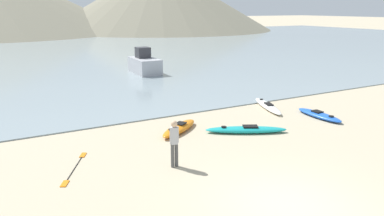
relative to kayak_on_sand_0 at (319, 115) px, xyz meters
name	(u,v)px	position (x,y,z in m)	size (l,w,h in m)	color
ground_plane	(288,206)	(-7.43, -5.76, -0.13)	(400.00, 400.00, 0.00)	tan
bay_water	(44,50)	(-7.43, 38.71, -0.10)	(160.00, 70.00, 0.06)	gray
kayak_on_sand_0	(319,115)	(0.00, 0.00, 0.00)	(0.80, 2.79, 0.31)	blue
kayak_on_sand_1	(179,128)	(-7.11, 1.44, 0.03)	(2.62, 2.16, 0.36)	orange
kayak_on_sand_2	(246,130)	(-4.62, -0.13, 0.01)	(3.46, 2.26, 0.32)	teal
kayak_on_sand_4	(267,106)	(-1.08, 2.65, 0.00)	(1.73, 3.55, 0.31)	white
person_near_foreground	(174,141)	(-8.99, -1.86, 0.82)	(0.34, 0.26, 1.66)	#4C4C4C
moored_boat_1	(145,64)	(-2.77, 16.16, 0.67)	(1.86, 3.58, 2.10)	#B2B2B7
loose_paddle	(75,168)	(-12.04, -0.34, -0.12)	(1.42, 2.56, 0.03)	black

